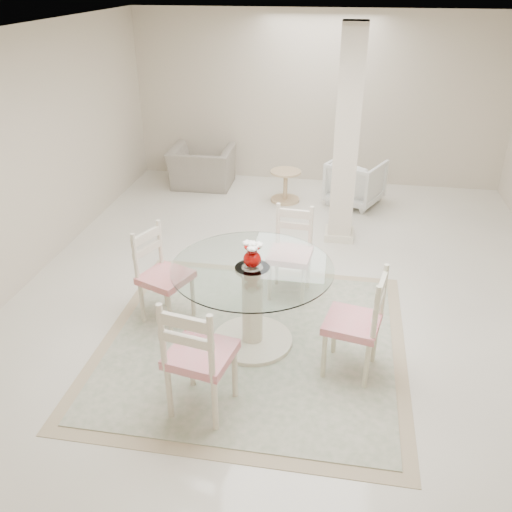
% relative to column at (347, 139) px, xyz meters
% --- Properties ---
extents(ground, '(7.00, 7.00, 0.00)m').
position_rel_column_xyz_m(ground, '(-0.50, -1.30, -1.35)').
color(ground, white).
rests_on(ground, ground).
extents(room_shell, '(6.02, 7.02, 2.71)m').
position_rel_column_xyz_m(room_shell, '(-0.50, -1.30, 0.51)').
color(room_shell, beige).
rests_on(room_shell, ground).
extents(column, '(0.30, 0.30, 2.70)m').
position_rel_column_xyz_m(column, '(0.00, 0.00, 0.00)').
color(column, beige).
rests_on(column, ground).
extents(area_rug, '(2.91, 2.91, 0.02)m').
position_rel_column_xyz_m(area_rug, '(-0.75, -2.49, -1.34)').
color(area_rug, tan).
rests_on(area_rug, ground).
extents(dining_table, '(1.47, 1.47, 0.85)m').
position_rel_column_xyz_m(dining_table, '(-0.75, -2.49, -0.92)').
color(dining_table, beige).
rests_on(dining_table, ground).
extents(red_vase, '(0.19, 0.18, 0.25)m').
position_rel_column_xyz_m(red_vase, '(-0.74, -2.49, -0.38)').
color(red_vase, '#9F0704').
rests_on(red_vase, dining_table).
extents(dining_chair_east, '(0.54, 0.54, 1.14)m').
position_rel_column_xyz_m(dining_chair_east, '(0.24, -2.75, -0.75)').
color(dining_chair_east, beige).
rests_on(dining_chair_east, ground).
extents(dining_chair_north, '(0.48, 0.48, 1.10)m').
position_rel_column_xyz_m(dining_chair_north, '(-0.49, -1.50, -0.77)').
color(dining_chair_north, beige).
rests_on(dining_chair_north, ground).
extents(dining_chair_west, '(0.58, 0.58, 1.11)m').
position_rel_column_xyz_m(dining_chair_west, '(-1.73, -2.22, -0.77)').
color(dining_chair_west, beige).
rests_on(dining_chair_west, ground).
extents(dining_chair_south, '(0.56, 0.56, 1.21)m').
position_rel_column_xyz_m(dining_chair_south, '(-1.01, -3.49, -0.71)').
color(dining_chair_south, beige).
rests_on(dining_chair_south, ground).
extents(recliner_taupe, '(1.02, 0.89, 0.65)m').
position_rel_column_xyz_m(recliner_taupe, '(-2.31, 1.59, -1.02)').
color(recliner_taupe, gray).
rests_on(recliner_taupe, ground).
extents(armchair_white, '(0.98, 0.99, 0.69)m').
position_rel_column_xyz_m(armchair_white, '(0.18, 1.26, -1.01)').
color(armchair_white, white).
rests_on(armchair_white, ground).
extents(side_table, '(0.47, 0.47, 0.49)m').
position_rel_column_xyz_m(side_table, '(-0.88, 1.17, -1.13)').
color(side_table, '#D8B484').
rests_on(side_table, ground).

